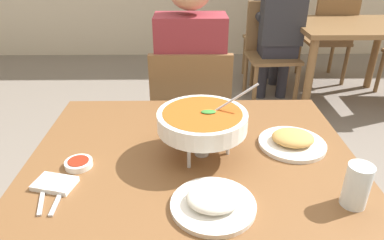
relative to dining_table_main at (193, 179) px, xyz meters
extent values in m
cube|color=brown|center=(0.00, 0.00, 0.09)|extent=(1.12, 0.88, 0.04)
cylinder|color=brown|center=(-0.50, 0.38, -0.27)|extent=(0.07, 0.07, 0.70)
cylinder|color=brown|center=(0.50, 0.38, -0.27)|extent=(0.07, 0.07, 0.70)
cube|color=brown|center=(0.00, 0.82, -0.19)|extent=(0.44, 0.44, 0.03)
cube|color=brown|center=(0.00, 0.62, 0.05)|extent=(0.42, 0.04, 0.45)
cylinder|color=brown|center=(0.19, 1.01, -0.41)|extent=(0.04, 0.04, 0.42)
cylinder|color=brown|center=(-0.19, 1.01, -0.41)|extent=(0.04, 0.04, 0.42)
cylinder|color=brown|center=(0.19, 0.63, -0.41)|extent=(0.04, 0.04, 0.42)
cylinder|color=brown|center=(-0.19, 0.63, -0.41)|extent=(0.04, 0.04, 0.42)
cylinder|color=#2D2D38|center=(0.10, 0.84, -0.40)|extent=(0.10, 0.10, 0.45)
cylinder|color=#2D2D38|center=(-0.10, 0.84, -0.40)|extent=(0.10, 0.10, 0.45)
cube|color=#2D2D38|center=(0.00, 0.80, -0.11)|extent=(0.32, 0.32, 0.12)
cube|color=maroon|center=(0.00, 0.72, 0.20)|extent=(0.36, 0.20, 0.50)
cylinder|color=maroon|center=(0.16, 0.92, 0.15)|extent=(0.08, 0.28, 0.08)
cylinder|color=maroon|center=(-0.16, 0.92, 0.15)|extent=(0.08, 0.28, 0.08)
cylinder|color=silver|center=(0.12, -0.01, 0.16)|extent=(0.01, 0.01, 0.10)
cylinder|color=silver|center=(-0.01, 0.07, 0.16)|extent=(0.01, 0.01, 0.10)
cylinder|color=silver|center=(-0.01, -0.09, 0.16)|extent=(0.01, 0.01, 0.10)
torus|color=silver|center=(0.03, -0.01, 0.21)|extent=(0.21, 0.21, 0.01)
cylinder|color=#B2B2B7|center=(0.03, -0.01, 0.13)|extent=(0.05, 0.05, 0.04)
cone|color=orange|center=(0.03, -0.01, 0.16)|extent=(0.02, 0.02, 0.04)
cylinder|color=white|center=(0.03, -0.01, 0.24)|extent=(0.30, 0.30, 0.06)
cylinder|color=#B75119|center=(0.03, -0.01, 0.27)|extent=(0.26, 0.26, 0.01)
ellipsoid|color=#388433|center=(0.05, -0.01, 0.28)|extent=(0.05, 0.03, 0.01)
cylinder|color=silver|center=(0.12, 0.01, 0.30)|extent=(0.18, 0.01, 0.13)
cylinder|color=white|center=(0.05, -0.28, 0.12)|extent=(0.24, 0.24, 0.01)
ellipsoid|color=white|center=(0.05, -0.28, 0.15)|extent=(0.15, 0.13, 0.04)
cylinder|color=white|center=(0.36, 0.04, 0.12)|extent=(0.24, 0.24, 0.01)
ellipsoid|color=tan|center=(0.36, 0.04, 0.15)|extent=(0.15, 0.13, 0.04)
cylinder|color=white|center=(-0.38, -0.08, 0.12)|extent=(0.09, 0.09, 0.02)
cylinder|color=maroon|center=(-0.38, -0.08, 0.13)|extent=(0.07, 0.07, 0.01)
cube|color=white|center=(-0.42, -0.18, 0.12)|extent=(0.14, 0.11, 0.02)
cube|color=silver|center=(-0.44, -0.23, 0.12)|extent=(0.05, 0.17, 0.01)
cube|color=silver|center=(-0.39, -0.23, 0.12)|extent=(0.02, 0.17, 0.01)
cylinder|color=silver|center=(0.45, -0.27, 0.18)|extent=(0.07, 0.07, 0.13)
cylinder|color=orange|center=(0.45, -0.27, 0.16)|extent=(0.06, 0.06, 0.08)
cube|color=brown|center=(1.44, 2.05, 0.09)|extent=(1.00, 0.80, 0.04)
cylinder|color=brown|center=(1.00, 1.71, -0.27)|extent=(0.07, 0.07, 0.70)
cylinder|color=brown|center=(1.00, 2.39, -0.27)|extent=(0.07, 0.07, 0.70)
cylinder|color=brown|center=(1.88, 2.39, -0.27)|extent=(0.07, 0.07, 0.70)
cube|color=brown|center=(0.76, 2.05, -0.19)|extent=(0.47, 0.47, 0.03)
cube|color=brown|center=(0.75, 2.25, 0.05)|extent=(0.42, 0.07, 0.45)
cylinder|color=brown|center=(0.58, 1.84, -0.41)|extent=(0.04, 0.04, 0.42)
cylinder|color=brown|center=(0.96, 1.87, -0.41)|extent=(0.04, 0.04, 0.42)
cylinder|color=brown|center=(0.56, 2.22, -0.41)|extent=(0.04, 0.04, 0.42)
cylinder|color=brown|center=(0.94, 2.25, -0.41)|extent=(0.04, 0.04, 0.42)
cube|color=brown|center=(0.84, 2.64, -0.19)|extent=(0.47, 0.47, 0.03)
cube|color=brown|center=(1.04, 2.66, 0.05)|extent=(0.07, 0.42, 0.45)
cylinder|color=brown|center=(0.64, 2.82, -0.41)|extent=(0.04, 0.04, 0.42)
cylinder|color=brown|center=(0.67, 2.44, -0.41)|extent=(0.04, 0.04, 0.42)
cylinder|color=brown|center=(1.01, 2.85, -0.41)|extent=(0.04, 0.04, 0.42)
cylinder|color=brown|center=(1.05, 2.47, -0.41)|extent=(0.04, 0.04, 0.42)
cube|color=brown|center=(1.45, 2.65, -0.19)|extent=(0.44, 0.44, 0.03)
cube|color=brown|center=(1.45, 2.45, 0.05)|extent=(0.42, 0.04, 0.45)
cylinder|color=brown|center=(1.64, 2.84, -0.41)|extent=(0.04, 0.04, 0.42)
cylinder|color=brown|center=(1.26, 2.83, -0.41)|extent=(0.04, 0.04, 0.42)
cylinder|color=brown|center=(1.64, 2.46, -0.41)|extent=(0.04, 0.04, 0.42)
cylinder|color=brown|center=(1.26, 2.45, -0.41)|extent=(0.04, 0.04, 0.42)
cylinder|color=brown|center=(1.91, 2.25, -0.41)|extent=(0.04, 0.04, 0.42)
cylinder|color=#2D2D38|center=(0.91, 2.15, -0.40)|extent=(0.10, 0.10, 0.45)
cylinder|color=#2D2D38|center=(0.71, 2.15, -0.40)|extent=(0.10, 0.10, 0.45)
cube|color=#2D2D38|center=(0.81, 2.11, -0.11)|extent=(0.32, 0.32, 0.12)
cube|color=#2D2D33|center=(0.81, 2.03, 0.20)|extent=(0.36, 0.20, 0.50)
cylinder|color=#2D2D33|center=(0.97, 2.23, 0.15)|extent=(0.08, 0.28, 0.08)
cylinder|color=#2D2D33|center=(0.65, 2.23, 0.15)|extent=(0.08, 0.28, 0.08)
cylinder|color=#2D2D38|center=(0.91, 2.49, -0.40)|extent=(0.10, 0.10, 0.45)
cylinder|color=#2D2D38|center=(0.91, 2.69, -0.40)|extent=(0.10, 0.10, 0.45)
cube|color=#2D2D38|center=(0.87, 2.59, -0.11)|extent=(0.32, 0.32, 0.12)
cube|color=#2D2D33|center=(0.79, 2.59, 0.20)|extent=(0.20, 0.36, 0.50)
cylinder|color=#2D2D33|center=(0.99, 2.43, 0.15)|extent=(0.28, 0.08, 0.08)
cylinder|color=#2D2D33|center=(0.99, 2.75, 0.15)|extent=(0.28, 0.08, 0.08)
camera|label=1|loc=(-0.02, -1.03, 0.78)|focal=32.66mm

